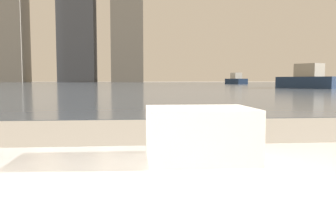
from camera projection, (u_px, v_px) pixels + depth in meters
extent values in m
cube|color=white|center=(199.00, 151.00, 0.86)|extent=(0.24, 0.20, 0.04)
cube|color=white|center=(200.00, 134.00, 0.86)|extent=(0.24, 0.20, 0.04)
cube|color=white|center=(200.00, 116.00, 0.86)|extent=(0.24, 0.20, 0.04)
cube|color=slate|center=(133.00, 84.00, 61.49)|extent=(180.00, 110.00, 0.01)
cube|color=navy|center=(236.00, 81.00, 66.63)|extent=(2.85, 5.57, 0.93)
cube|color=silver|center=(236.00, 76.00, 66.54)|extent=(1.70, 2.22, 1.06)
cube|color=navy|center=(309.00, 82.00, 32.62)|extent=(4.38, 5.95, 1.00)
cube|color=#B2A893|center=(309.00, 70.00, 32.53)|extent=(2.25, 2.55, 1.14)
cube|color=#4C515B|center=(77.00, 10.00, 113.56)|extent=(10.81, 10.39, 43.62)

